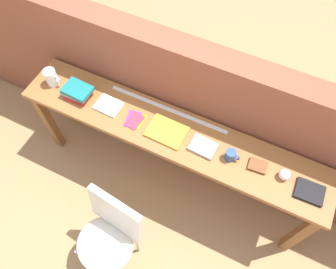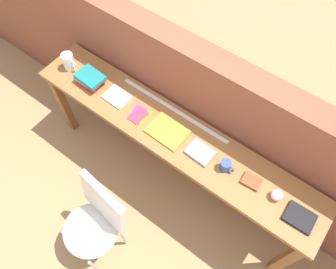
% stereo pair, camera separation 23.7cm
% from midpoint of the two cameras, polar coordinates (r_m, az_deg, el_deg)
% --- Properties ---
extents(ground_plane, '(40.00, 40.00, 0.00)m').
position_cam_midpoint_polar(ground_plane, '(3.18, -0.59, -11.56)').
color(ground_plane, tan).
extents(brick_wall_back, '(6.00, 0.20, 1.44)m').
position_cam_midpoint_polar(brick_wall_back, '(2.78, 7.29, 3.48)').
color(brick_wall_back, brown).
rests_on(brick_wall_back, ground).
extents(sideboard, '(2.50, 0.44, 0.88)m').
position_cam_midpoint_polar(sideboard, '(2.60, 3.26, -1.23)').
color(sideboard, '#996033').
rests_on(sideboard, ground).
extents(chair_white_moulded, '(0.49, 0.50, 0.89)m').
position_cam_midpoint_polar(chair_white_moulded, '(2.61, -9.99, -14.89)').
color(chair_white_moulded, silver).
rests_on(chair_white_moulded, ground).
extents(pitcher_white, '(0.14, 0.10, 0.18)m').
position_cam_midpoint_polar(pitcher_white, '(2.89, -14.66, 12.04)').
color(pitcher_white, white).
rests_on(pitcher_white, sideboard).
extents(book_stack_leftmost, '(0.24, 0.18, 0.09)m').
position_cam_midpoint_polar(book_stack_leftmost, '(2.76, -11.02, 9.29)').
color(book_stack_leftmost, red).
rests_on(book_stack_leftmost, sideboard).
extents(magazine_cycling, '(0.21, 0.17, 0.02)m').
position_cam_midpoint_polar(magazine_cycling, '(2.66, -6.37, 6.32)').
color(magazine_cycling, white).
rests_on(magazine_cycling, sideboard).
extents(pamphlet_pile_colourful, '(0.15, 0.17, 0.01)m').
position_cam_midpoint_polar(pamphlet_pile_colourful, '(2.55, -2.40, 3.22)').
color(pamphlet_pile_colourful, orange).
rests_on(pamphlet_pile_colourful, sideboard).
extents(book_open_centre, '(0.30, 0.22, 0.02)m').
position_cam_midpoint_polar(book_open_centre, '(2.47, 2.64, 0.31)').
color(book_open_centre, gold).
rests_on(book_open_centre, sideboard).
extents(book_grey_hardcover, '(0.20, 0.15, 0.03)m').
position_cam_midpoint_polar(book_grey_hardcover, '(2.40, 8.44, -3.36)').
color(book_grey_hardcover, '#9E9EA3').
rests_on(book_grey_hardcover, sideboard).
extents(mug, '(0.11, 0.08, 0.09)m').
position_cam_midpoint_polar(mug, '(2.35, 12.88, -5.57)').
color(mug, '#2D4C8C').
rests_on(mug, sideboard).
extents(leather_journal_brown, '(0.14, 0.11, 0.02)m').
position_cam_midpoint_polar(leather_journal_brown, '(2.39, 17.11, -8.02)').
color(leather_journal_brown, brown).
rests_on(leather_journal_brown, sideboard).
extents(sports_ball_small, '(0.08, 0.08, 0.08)m').
position_cam_midpoint_polar(sports_ball_small, '(2.37, 21.22, -10.08)').
color(sports_ball_small, silver).
rests_on(sports_ball_small, sideboard).
extents(book_repair_rightmost, '(0.20, 0.16, 0.03)m').
position_cam_midpoint_polar(book_repair_rightmost, '(2.41, 24.68, -13.25)').
color(book_repair_rightmost, black).
rests_on(book_repair_rightmost, sideboard).
extents(ruler_metal_back_edge, '(1.00, 0.03, 0.00)m').
position_cam_midpoint_polar(ruler_metal_back_edge, '(2.59, 3.64, 4.18)').
color(ruler_metal_back_edge, silver).
rests_on(ruler_metal_back_edge, sideboard).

